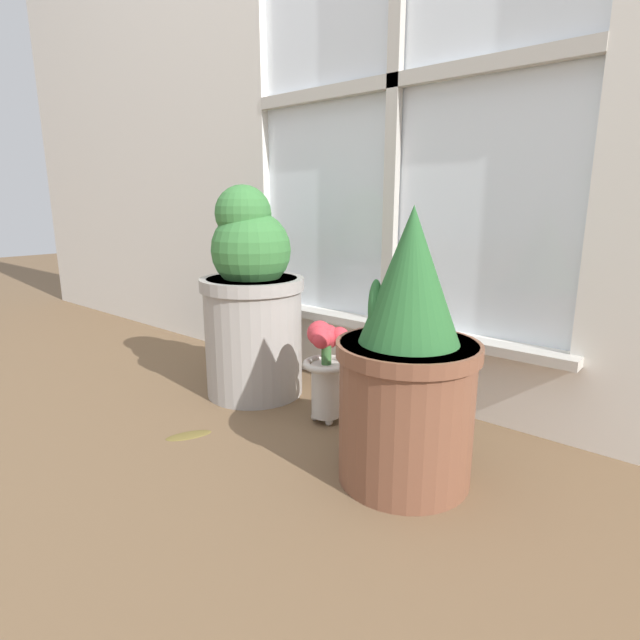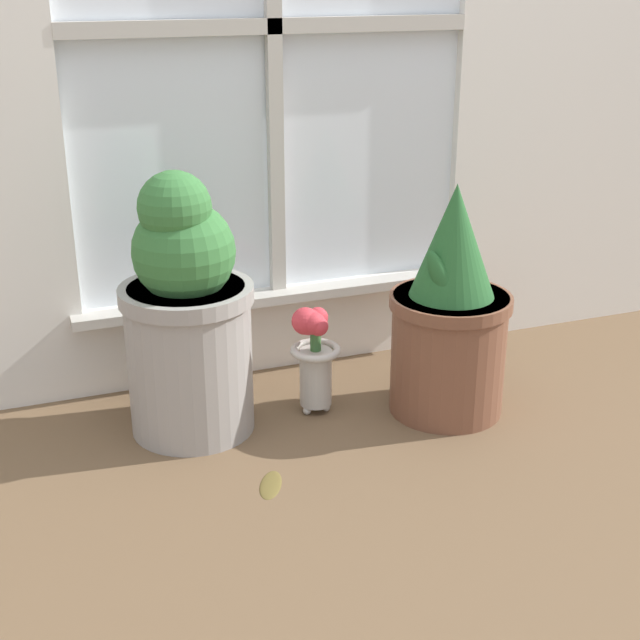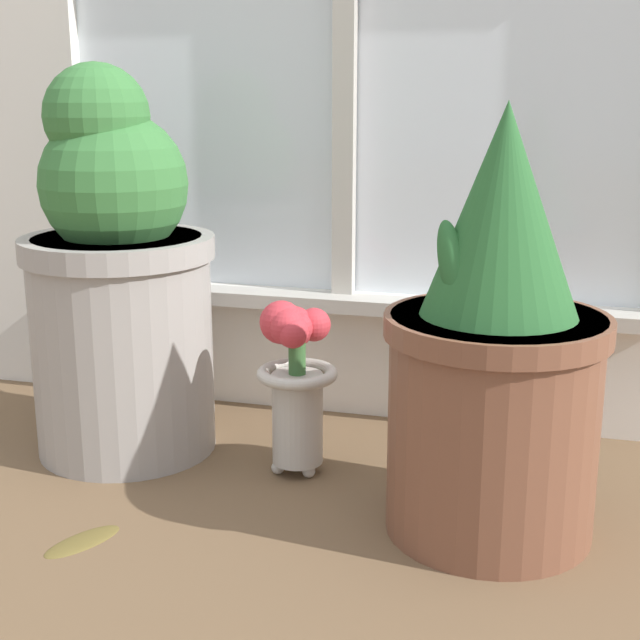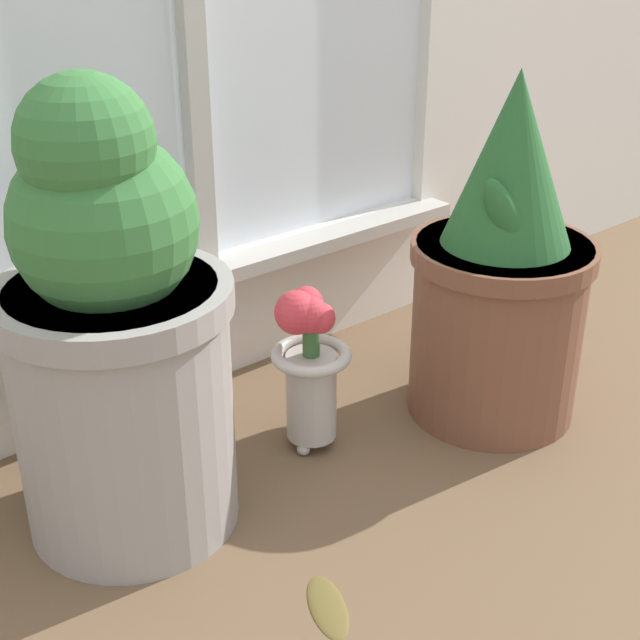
# 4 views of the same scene
# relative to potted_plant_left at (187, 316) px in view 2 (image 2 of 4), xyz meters

# --- Properties ---
(ground_plane) EXTENTS (10.00, 10.00, 0.00)m
(ground_plane) POSITION_rel_potted_plant_left_xyz_m (0.29, -0.28, -0.28)
(ground_plane) COLOR brown
(potted_plant_left) EXTENTS (0.30, 0.30, 0.60)m
(potted_plant_left) POSITION_rel_potted_plant_left_xyz_m (0.00, 0.00, 0.00)
(potted_plant_left) COLOR #9E9993
(potted_plant_left) RESTS_ON ground_plane
(potted_plant_right) EXTENTS (0.28, 0.28, 0.55)m
(potted_plant_right) POSITION_rel_potted_plant_left_xyz_m (0.58, -0.12, -0.04)
(potted_plant_right) COLOR brown
(potted_plant_right) RESTS_ON ground_plane
(flower_vase) EXTENTS (0.12, 0.12, 0.26)m
(flower_vase) POSITION_rel_potted_plant_left_xyz_m (0.29, -0.02, -0.11)
(flower_vase) COLOR #BCB7AD
(flower_vase) RESTS_ON ground_plane
(fallen_leaf) EXTENTS (0.09, 0.12, 0.01)m
(fallen_leaf) POSITION_rel_potted_plant_left_xyz_m (0.09, -0.30, -0.27)
(fallen_leaf) COLOR brown
(fallen_leaf) RESTS_ON ground_plane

